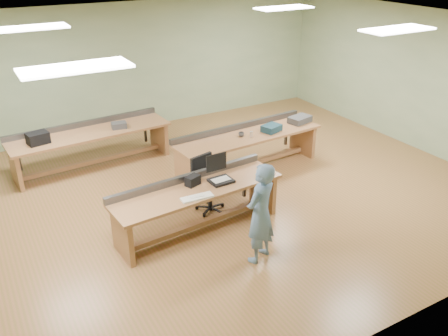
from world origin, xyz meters
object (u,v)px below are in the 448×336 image
Objects in this scene: parts_bin_teal at (271,128)px; mug at (241,134)px; camera_bag at (193,180)px; person at (260,213)px; laptop_base at (221,181)px; task_chair at (208,191)px; workbench_back at (91,140)px; parts_bin_grey at (300,119)px; drinks_can at (251,134)px; workbench_mid at (247,143)px; workbench_front at (197,199)px.

parts_bin_teal reaches higher than mug.
camera_bag is 2.74m from parts_bin_teal.
person is at bearing -116.20° from mug.
laptop_base is 0.46m from camera_bag.
task_chair reaches higher than parts_bin_teal.
workbench_back is 3.36× the size of task_chair.
parts_bin_grey is 4.37× the size of mug.
drinks_can is (2.68, -1.87, 0.24)m from workbench_back.
workbench_mid is 0.57m from parts_bin_teal.
workbench_mid is 8.62× the size of laptop_base.
workbench_mid is 8.47× the size of parts_bin_teal.
workbench_front is at bearing -79.99° from workbench_back.
camera_bag is at bearing -79.75° from workbench_back.
parts_bin_teal reaches higher than workbench_back.
workbench_front and workbench_mid have the same top height.
workbench_back is 2.13× the size of person.
task_chair reaches higher than workbench_front.
workbench_mid is 2.06× the size of person.
person reaches higher than workbench_back.
workbench_back is (-0.80, 3.23, 0.01)m from workbench_front.
workbench_back is at bearing 100.49° from task_chair.
workbench_front is at bearing -103.56° from camera_bag.
task_chair is at bearing -141.48° from mug.
drinks_can reaches higher than workbench_front.
person is 13.36× the size of drinks_can.
mug is at bearing 141.28° from drinks_can.
workbench_mid is at bearing 168.11° from parts_bin_teal.
task_chair is at bearing 41.77° from workbench_front.
task_chair is (0.44, 0.46, -0.20)m from workbench_front.
parts_bin_teal is (1.96, 0.96, 0.46)m from task_chair.
person is 1.34m from camera_bag.
parts_bin_grey is 4.18× the size of drinks_can.
workbench_back is 3.04m from task_chair.
task_chair reaches higher than workbench_back.
workbench_front is 1.25m from person.
workbench_back is at bearing 145.32° from mug.
person is 1.57× the size of task_chair.
parts_bin_grey is at bearing 8.26° from drinks_can.
laptop_base is at bearing -130.87° from mug.
camera_bag reaches higher than drinks_can.
parts_bin_teal is (3.20, -1.80, 0.25)m from workbench_back.
workbench_front is 7.77× the size of laptop_base.
workbench_back is at bearing 83.46° from camera_bag.
drinks_can is at bearing -172.63° from parts_bin_teal.
mug is (2.52, -1.75, 0.23)m from workbench_back.
mug is at bearing 175.16° from parts_bin_teal.
drinks_can is at bearing 41.22° from laptop_base.
parts_bin_grey is (4.01, -1.68, 0.25)m from workbench_back.
drinks_can reaches higher than mug.
workbench_mid is 1.34m from parts_bin_grey.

